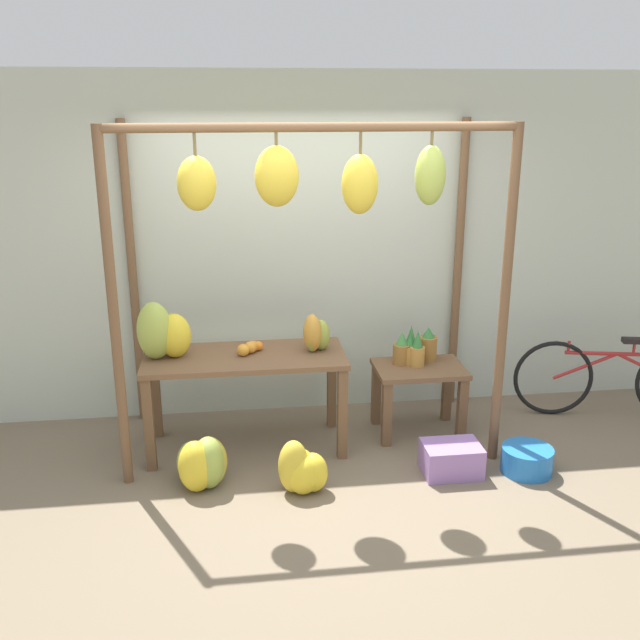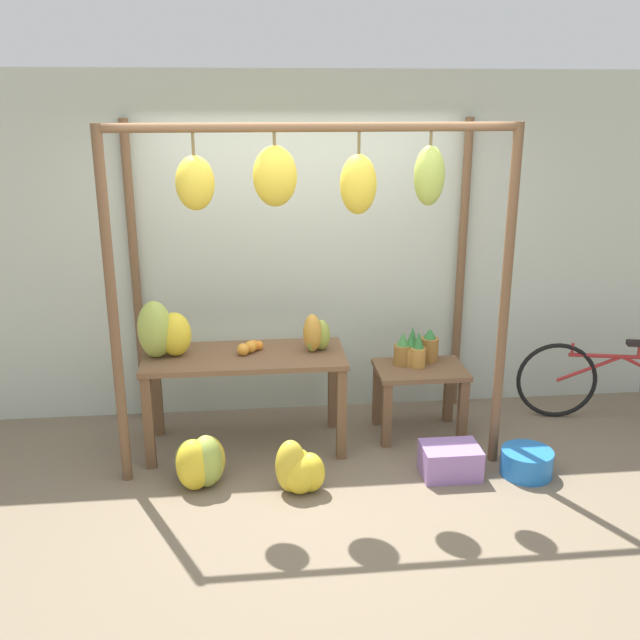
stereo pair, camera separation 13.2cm
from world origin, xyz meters
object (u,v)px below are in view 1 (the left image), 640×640
parked_bicycle (615,378)px  papaya_pile (315,334)px  banana_pile_on_table (163,333)px  pineapple_cluster (414,349)px  fruit_crate_white (451,459)px  orange_pile (250,348)px  banana_pile_ground_left (204,463)px  banana_pile_ground_right (302,471)px  blue_bucket (527,460)px

parked_bicycle → papaya_pile: 2.60m
banana_pile_on_table → papaya_pile: bearing=0.2°
pineapple_cluster → fruit_crate_white: size_ratio=0.91×
orange_pile → pineapple_cluster: pineapple_cluster is taller
pineapple_cluster → fruit_crate_white: bearing=-83.2°
banana_pile_on_table → papaya_pile: size_ratio=1.47×
banana_pile_on_table → banana_pile_ground_left: banana_pile_on_table is taller
banana_pile_ground_right → parked_bicycle: size_ratio=0.24×
pineapple_cluster → papaya_pile: papaya_pile is taller
orange_pile → banana_pile_ground_left: 0.93m
banana_pile_on_table → banana_pile_ground_left: 1.00m
banana_pile_ground_right → blue_bucket: bearing=2.0°
banana_pile_on_table → banana_pile_ground_right: (0.94, -0.73, -0.79)m
pineapple_cluster → banana_pile_ground_left: bearing=-156.4°
orange_pile → fruit_crate_white: bearing=-24.7°
banana_pile_ground_left → pineapple_cluster: bearing=23.6°
banana_pile_on_table → banana_pile_ground_right: 1.43m
fruit_crate_white → banana_pile_ground_right: bearing=-174.4°
banana_pile_ground_right → banana_pile_on_table: bearing=142.1°
banana_pile_ground_left → banana_pile_ground_right: bearing=-13.6°
banana_pile_ground_left → papaya_pile: size_ratio=1.50×
banana_pile_ground_left → fruit_crate_white: bearing=-1.8°
fruit_crate_white → banana_pile_ground_left: bearing=178.2°
pineapple_cluster → banana_pile_ground_left: size_ratio=0.85×
banana_pile_ground_left → parked_bicycle: 3.46m
blue_bucket → banana_pile_on_table: bearing=165.3°
banana_pile_ground_left → fruit_crate_white: (1.75, -0.05, -0.06)m
papaya_pile → fruit_crate_white: bearing=-34.7°
banana_pile_ground_left → orange_pile: bearing=58.9°
banana_pile_ground_right → fruit_crate_white: (1.09, 0.11, -0.05)m
banana_pile_on_table → orange_pile: bearing=1.7°
blue_bucket → papaya_pile: 1.79m
blue_bucket → parked_bicycle: size_ratio=0.23×
blue_bucket → banana_pile_ground_right: bearing=-178.0°
orange_pile → papaya_pile: size_ratio=0.68×
banana_pile_on_table → fruit_crate_white: (2.03, -0.62, -0.84)m
fruit_crate_white → parked_bicycle: bearing=24.8°
pineapple_cluster → parked_bicycle: bearing=-0.8°
orange_pile → papaya_pile: (0.49, -0.02, 0.09)m
pineapple_cluster → papaya_pile: 0.86m
banana_pile_on_table → fruit_crate_white: 2.28m
banana_pile_ground_right → blue_bucket: banana_pile_ground_right is taller
pineapple_cluster → orange_pile: bearing=-174.1°
banana_pile_ground_left → parked_bicycle: parked_bicycle is taller
orange_pile → banana_pile_ground_left: size_ratio=0.46×
blue_bucket → parked_bicycle: bearing=36.5°
banana_pile_ground_right → parked_bicycle: 2.86m
banana_pile_ground_left → parked_bicycle: (3.39, 0.70, 0.17)m
banana_pile_ground_left → blue_bucket: banana_pile_ground_left is taller
banana_pile_on_table → banana_pile_ground_right: bearing=-37.9°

